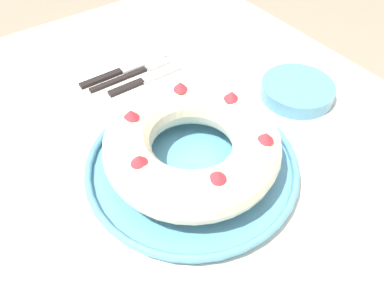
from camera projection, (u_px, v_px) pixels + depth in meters
name	position (u px, v px, depth m)	size (l,w,h in m)	color
dining_table	(193.00, 194.00, 0.73)	(1.19, 0.93, 0.75)	silver
serving_dish	(192.00, 165.00, 0.63)	(0.35, 0.35, 0.02)	#518EB2
bundt_cake	(192.00, 144.00, 0.59)	(0.28, 0.28, 0.09)	beige
fork	(137.00, 72.00, 0.82)	(0.02, 0.19, 0.01)	black
serving_knife	(120.00, 72.00, 0.82)	(0.02, 0.21, 0.01)	black
cake_knife	(140.00, 82.00, 0.79)	(0.02, 0.18, 0.01)	black
side_bowl	(297.00, 90.00, 0.76)	(0.15, 0.15, 0.03)	#518EB2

